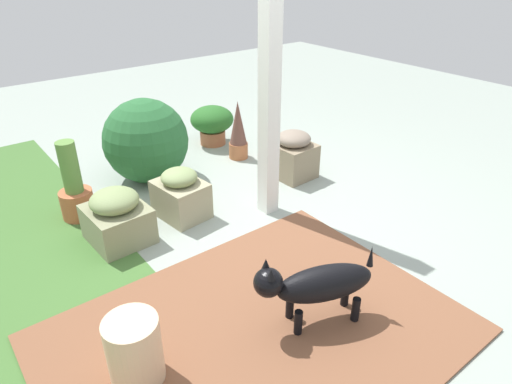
{
  "coord_description": "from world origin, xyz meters",
  "views": [
    {
      "loc": [
        -2.52,
        2.02,
        2.07
      ],
      "look_at": [
        0.04,
        0.03,
        0.31
      ],
      "focal_mm": 31.8,
      "sensor_mm": 36.0,
      "label": 1
    }
  ],
  "objects_px": {
    "stone_planter_mid": "(181,195)",
    "round_shrub": "(146,141)",
    "porch_pillar": "(270,71)",
    "terracotta_pot_tall": "(75,191)",
    "stone_planter_far": "(117,218)",
    "terracotta_pot_spiky": "(238,131)",
    "terracotta_pot_broad": "(212,122)",
    "ceramic_urn": "(135,351)",
    "dog": "(317,284)",
    "stone_planter_nearest": "(293,155)"
  },
  "relations": [
    {
      "from": "porch_pillar",
      "to": "terracotta_pot_tall",
      "type": "height_order",
      "value": "porch_pillar"
    },
    {
      "from": "stone_planter_far",
      "to": "terracotta_pot_broad",
      "type": "bearing_deg",
      "value": -53.74
    },
    {
      "from": "porch_pillar",
      "to": "terracotta_pot_broad",
      "type": "relative_size",
      "value": 4.91
    },
    {
      "from": "terracotta_pot_tall",
      "to": "stone_planter_mid",
      "type": "bearing_deg",
      "value": -126.73
    },
    {
      "from": "round_shrub",
      "to": "terracotta_pot_spiky",
      "type": "distance_m",
      "value": 1.03
    },
    {
      "from": "terracotta_pot_broad",
      "to": "ceramic_urn",
      "type": "relative_size",
      "value": 1.22
    },
    {
      "from": "stone_planter_nearest",
      "to": "terracotta_pot_spiky",
      "type": "bearing_deg",
      "value": 12.54
    },
    {
      "from": "stone_planter_mid",
      "to": "round_shrub",
      "type": "distance_m",
      "value": 0.85
    },
    {
      "from": "stone_planter_mid",
      "to": "terracotta_pot_spiky",
      "type": "distance_m",
      "value": 1.33
    },
    {
      "from": "terracotta_pot_broad",
      "to": "dog",
      "type": "distance_m",
      "value": 3.06
    },
    {
      "from": "stone_planter_mid",
      "to": "porch_pillar",
      "type": "bearing_deg",
      "value": -120.31
    },
    {
      "from": "dog",
      "to": "terracotta_pot_tall",
      "type": "bearing_deg",
      "value": 18.42
    },
    {
      "from": "terracotta_pot_spiky",
      "to": "ceramic_urn",
      "type": "bearing_deg",
      "value": 133.57
    },
    {
      "from": "stone_planter_nearest",
      "to": "dog",
      "type": "height_order",
      "value": "dog"
    },
    {
      "from": "porch_pillar",
      "to": "ceramic_urn",
      "type": "xyz_separation_m",
      "value": [
        -0.97,
        1.69,
        -1.03
      ]
    },
    {
      "from": "porch_pillar",
      "to": "stone_planter_mid",
      "type": "height_order",
      "value": "porch_pillar"
    },
    {
      "from": "terracotta_pot_spiky",
      "to": "ceramic_urn",
      "type": "height_order",
      "value": "terracotta_pot_spiky"
    },
    {
      "from": "stone_planter_far",
      "to": "terracotta_pot_spiky",
      "type": "distance_m",
      "value": 1.85
    },
    {
      "from": "dog",
      "to": "porch_pillar",
      "type": "bearing_deg",
      "value": -27.42
    },
    {
      "from": "stone_planter_far",
      "to": "terracotta_pot_broad",
      "type": "relative_size",
      "value": 0.99
    },
    {
      "from": "porch_pillar",
      "to": "stone_planter_far",
      "type": "xyz_separation_m",
      "value": [
        0.36,
        1.23,
        -1.03
      ]
    },
    {
      "from": "terracotta_pot_broad",
      "to": "ceramic_urn",
      "type": "height_order",
      "value": "terracotta_pot_broad"
    },
    {
      "from": "porch_pillar",
      "to": "terracotta_pot_tall",
      "type": "relative_size",
      "value": 3.54
    },
    {
      "from": "stone_planter_mid",
      "to": "stone_planter_nearest",
      "type": "bearing_deg",
      "value": -90.57
    },
    {
      "from": "terracotta_pot_broad",
      "to": "stone_planter_nearest",
      "type": "bearing_deg",
      "value": -172.52
    },
    {
      "from": "ceramic_urn",
      "to": "round_shrub",
      "type": "bearing_deg",
      "value": -27.72
    },
    {
      "from": "ceramic_urn",
      "to": "stone_planter_far",
      "type": "bearing_deg",
      "value": -19.21
    },
    {
      "from": "stone_planter_far",
      "to": "dog",
      "type": "bearing_deg",
      "value": -159.97
    },
    {
      "from": "ceramic_urn",
      "to": "stone_planter_nearest",
      "type": "bearing_deg",
      "value": -60.03
    },
    {
      "from": "round_shrub",
      "to": "porch_pillar",
      "type": "bearing_deg",
      "value": -155.4
    },
    {
      "from": "terracotta_pot_spiky",
      "to": "terracotta_pot_broad",
      "type": "xyz_separation_m",
      "value": [
        0.52,
        0.0,
        -0.04
      ]
    },
    {
      "from": "dog",
      "to": "ceramic_urn",
      "type": "distance_m",
      "value": 1.09
    },
    {
      "from": "terracotta_pot_tall",
      "to": "dog",
      "type": "distance_m",
      "value": 2.28
    },
    {
      "from": "stone_planter_nearest",
      "to": "stone_planter_mid",
      "type": "height_order",
      "value": "stone_planter_nearest"
    },
    {
      "from": "stone_planter_far",
      "to": "dog",
      "type": "distance_m",
      "value": 1.71
    },
    {
      "from": "stone_planter_nearest",
      "to": "stone_planter_far",
      "type": "xyz_separation_m",
      "value": [
        -0.01,
        1.86,
        -0.03
      ]
    },
    {
      "from": "ceramic_urn",
      "to": "terracotta_pot_broad",
      "type": "bearing_deg",
      "value": -40.01
    },
    {
      "from": "terracotta_pot_spiky",
      "to": "ceramic_urn",
      "type": "xyz_separation_m",
      "value": [
        -2.05,
        2.16,
        -0.1
      ]
    },
    {
      "from": "terracotta_pot_spiky",
      "to": "dog",
      "type": "height_order",
      "value": "terracotta_pot_spiky"
    },
    {
      "from": "stone_planter_mid",
      "to": "stone_planter_far",
      "type": "xyz_separation_m",
      "value": [
        -0.02,
        0.58,
        0.0
      ]
    },
    {
      "from": "terracotta_pot_tall",
      "to": "terracotta_pot_broad",
      "type": "distance_m",
      "value": 1.95
    },
    {
      "from": "terracotta_pot_broad",
      "to": "ceramic_urn",
      "type": "distance_m",
      "value": 3.36
    },
    {
      "from": "stone_planter_far",
      "to": "terracotta_pot_tall",
      "type": "xyz_separation_m",
      "value": [
        0.56,
        0.13,
        0.04
      ]
    },
    {
      "from": "stone_planter_mid",
      "to": "stone_planter_far",
      "type": "distance_m",
      "value": 0.58
    },
    {
      "from": "terracotta_pot_broad",
      "to": "stone_planter_far",
      "type": "bearing_deg",
      "value": 126.26
    },
    {
      "from": "terracotta_pot_tall",
      "to": "dog",
      "type": "relative_size",
      "value": 0.94
    },
    {
      "from": "stone_planter_far",
      "to": "terracotta_pot_spiky",
      "type": "xyz_separation_m",
      "value": [
        0.73,
        -1.7,
        0.1
      ]
    },
    {
      "from": "ceramic_urn",
      "to": "terracotta_pot_spiky",
      "type": "bearing_deg",
      "value": -46.43
    },
    {
      "from": "terracotta_pot_spiky",
      "to": "terracotta_pot_tall",
      "type": "height_order",
      "value": "terracotta_pot_tall"
    },
    {
      "from": "terracotta_pot_spiky",
      "to": "ceramic_urn",
      "type": "distance_m",
      "value": 2.98
    }
  ]
}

